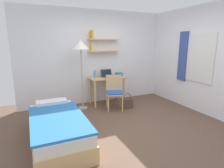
{
  "coord_description": "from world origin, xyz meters",
  "views": [
    {
      "loc": [
        -1.83,
        -3.01,
        1.73
      ],
      "look_at": [
        -0.23,
        0.51,
        0.85
      ],
      "focal_mm": 29.72,
      "sensor_mm": 36.0,
      "label": 1
    }
  ],
  "objects_px": {
    "bed": "(58,128)",
    "desk_chair": "(114,91)",
    "standing_lamp": "(81,48)",
    "water_bottle": "(95,74)",
    "handbag": "(127,103)",
    "book_stack": "(119,75)",
    "desk": "(107,83)",
    "laptop": "(107,75)"
  },
  "relations": [
    {
      "from": "water_bottle",
      "to": "book_stack",
      "type": "relative_size",
      "value": 0.83
    },
    {
      "from": "bed",
      "to": "desk_chair",
      "type": "relative_size",
      "value": 2.1
    },
    {
      "from": "handbag",
      "to": "desk_chair",
      "type": "bearing_deg",
      "value": 159.45
    },
    {
      "from": "desk_chair",
      "to": "laptop",
      "type": "bearing_deg",
      "value": 87.48
    },
    {
      "from": "standing_lamp",
      "to": "handbag",
      "type": "distance_m",
      "value": 1.86
    },
    {
      "from": "water_bottle",
      "to": "handbag",
      "type": "distance_m",
      "value": 1.18
    },
    {
      "from": "desk",
      "to": "laptop",
      "type": "distance_m",
      "value": 0.23
    },
    {
      "from": "desk",
      "to": "standing_lamp",
      "type": "distance_m",
      "value": 1.23
    },
    {
      "from": "water_bottle",
      "to": "book_stack",
      "type": "xyz_separation_m",
      "value": [
        0.69,
        -0.08,
        -0.05
      ]
    },
    {
      "from": "standing_lamp",
      "to": "book_stack",
      "type": "height_order",
      "value": "standing_lamp"
    },
    {
      "from": "book_stack",
      "to": "handbag",
      "type": "relative_size",
      "value": 0.61
    },
    {
      "from": "standing_lamp",
      "to": "laptop",
      "type": "bearing_deg",
      "value": 14.87
    },
    {
      "from": "standing_lamp",
      "to": "bed",
      "type": "bearing_deg",
      "value": -120.75
    },
    {
      "from": "standing_lamp",
      "to": "book_stack",
      "type": "xyz_separation_m",
      "value": [
        1.09,
        0.07,
        -0.75
      ]
    },
    {
      "from": "water_bottle",
      "to": "laptop",
      "type": "bearing_deg",
      "value": 8.33
    },
    {
      "from": "desk",
      "to": "book_stack",
      "type": "height_order",
      "value": "book_stack"
    },
    {
      "from": "standing_lamp",
      "to": "desk_chair",
      "type": "bearing_deg",
      "value": -25.59
    },
    {
      "from": "desk",
      "to": "handbag",
      "type": "bearing_deg",
      "value": -61.76
    },
    {
      "from": "desk_chair",
      "to": "handbag",
      "type": "xyz_separation_m",
      "value": [
        0.33,
        -0.12,
        -0.35
      ]
    },
    {
      "from": "desk",
      "to": "standing_lamp",
      "type": "height_order",
      "value": "standing_lamp"
    },
    {
      "from": "standing_lamp",
      "to": "water_bottle",
      "type": "xyz_separation_m",
      "value": [
        0.4,
        0.15,
        -0.71
      ]
    },
    {
      "from": "book_stack",
      "to": "handbag",
      "type": "xyz_separation_m",
      "value": [
        -0.02,
        -0.55,
        -0.68
      ]
    },
    {
      "from": "desk_chair",
      "to": "laptop",
      "type": "relative_size",
      "value": 2.69
    },
    {
      "from": "water_bottle",
      "to": "handbag",
      "type": "xyz_separation_m",
      "value": [
        0.67,
        -0.63,
        -0.73
      ]
    },
    {
      "from": "standing_lamp",
      "to": "water_bottle",
      "type": "height_order",
      "value": "standing_lamp"
    },
    {
      "from": "laptop",
      "to": "book_stack",
      "type": "height_order",
      "value": "laptop"
    },
    {
      "from": "laptop",
      "to": "handbag",
      "type": "height_order",
      "value": "laptop"
    },
    {
      "from": "desk",
      "to": "book_stack",
      "type": "relative_size",
      "value": 3.89
    },
    {
      "from": "bed",
      "to": "handbag",
      "type": "bearing_deg",
      "value": 26.3
    },
    {
      "from": "handbag",
      "to": "bed",
      "type": "bearing_deg",
      "value": -153.7
    },
    {
      "from": "bed",
      "to": "standing_lamp",
      "type": "height_order",
      "value": "standing_lamp"
    },
    {
      "from": "laptop",
      "to": "water_bottle",
      "type": "distance_m",
      "value": 0.38
    },
    {
      "from": "desk",
      "to": "water_bottle",
      "type": "distance_m",
      "value": 0.44
    },
    {
      "from": "laptop",
      "to": "book_stack",
      "type": "bearing_deg",
      "value": -23.59
    },
    {
      "from": "desk_chair",
      "to": "water_bottle",
      "type": "distance_m",
      "value": 0.73
    },
    {
      "from": "bed",
      "to": "desk",
      "type": "height_order",
      "value": "desk"
    },
    {
      "from": "laptop",
      "to": "standing_lamp",
      "type": "bearing_deg",
      "value": -165.13
    },
    {
      "from": "desk_chair",
      "to": "handbag",
      "type": "distance_m",
      "value": 0.49
    },
    {
      "from": "desk",
      "to": "desk_chair",
      "type": "xyz_separation_m",
      "value": [
        0.0,
        -0.49,
        -0.12
      ]
    },
    {
      "from": "handbag",
      "to": "water_bottle",
      "type": "bearing_deg",
      "value": 136.82
    },
    {
      "from": "handbag",
      "to": "standing_lamp",
      "type": "bearing_deg",
      "value": 155.9
    },
    {
      "from": "water_bottle",
      "to": "bed",
      "type": "bearing_deg",
      "value": -128.37
    }
  ]
}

